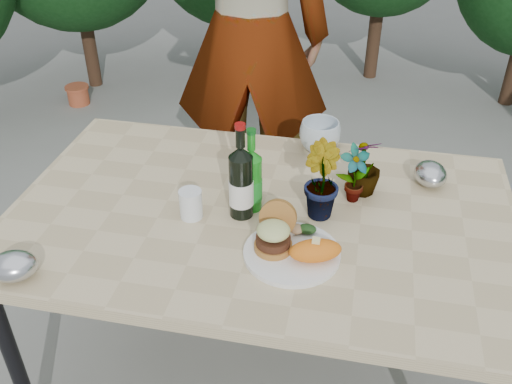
% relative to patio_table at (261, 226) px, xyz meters
% --- Properties ---
extents(ground, '(80.00, 80.00, 0.00)m').
position_rel_patio_table_xyz_m(ground, '(0.00, 0.00, -0.69)').
color(ground, slate).
rests_on(ground, ground).
extents(patio_table, '(1.60, 1.00, 0.75)m').
position_rel_patio_table_xyz_m(patio_table, '(0.00, 0.00, 0.00)').
color(patio_table, '#C9B386').
rests_on(patio_table, ground).
extents(dinner_plate, '(0.28, 0.28, 0.01)m').
position_rel_patio_table_xyz_m(dinner_plate, '(0.13, -0.19, 0.06)').
color(dinner_plate, white).
rests_on(dinner_plate, patio_table).
extents(burger_stack, '(0.11, 0.16, 0.11)m').
position_rel_patio_table_xyz_m(burger_stack, '(0.07, -0.17, 0.12)').
color(burger_stack, '#B7722D').
rests_on(burger_stack, dinner_plate).
extents(sweet_potato, '(0.17, 0.12, 0.06)m').
position_rel_patio_table_xyz_m(sweet_potato, '(0.20, -0.21, 0.10)').
color(sweet_potato, orange).
rests_on(sweet_potato, dinner_plate).
extents(grilled_veg, '(0.08, 0.05, 0.03)m').
position_rel_patio_table_xyz_m(grilled_veg, '(0.15, -0.10, 0.09)').
color(grilled_veg, olive).
rests_on(grilled_veg, dinner_plate).
extents(wine_bottle, '(0.08, 0.08, 0.32)m').
position_rel_patio_table_xyz_m(wine_bottle, '(-0.06, -0.02, 0.18)').
color(wine_bottle, black).
rests_on(wine_bottle, patio_table).
extents(sparkling_water, '(0.07, 0.07, 0.28)m').
position_rel_patio_table_xyz_m(sparkling_water, '(-0.03, 0.02, 0.16)').
color(sparkling_water, '#18861A').
rests_on(sparkling_water, patio_table).
extents(plastic_cup, '(0.07, 0.07, 0.09)m').
position_rel_patio_table_xyz_m(plastic_cup, '(-0.21, -0.07, 0.10)').
color(plastic_cup, white).
rests_on(plastic_cup, patio_table).
extents(seedling_left, '(0.13, 0.11, 0.20)m').
position_rel_patio_table_xyz_m(seedling_left, '(0.28, 0.12, 0.16)').
color(seedling_left, '#235B1F').
rests_on(seedling_left, patio_table).
extents(seedling_mid, '(0.16, 0.17, 0.24)m').
position_rel_patio_table_xyz_m(seedling_mid, '(0.18, 0.03, 0.18)').
color(seedling_mid, '#255F20').
rests_on(seedling_mid, patio_table).
extents(seedling_right, '(0.15, 0.15, 0.20)m').
position_rel_patio_table_xyz_m(seedling_right, '(0.31, 0.18, 0.16)').
color(seedling_right, '#285B1F').
rests_on(seedling_right, patio_table).
extents(blue_bowl, '(0.18, 0.18, 0.12)m').
position_rel_patio_table_xyz_m(blue_bowl, '(0.14, 0.43, 0.12)').
color(blue_bowl, silver).
rests_on(blue_bowl, patio_table).
extents(foil_packet_left, '(0.16, 0.14, 0.08)m').
position_rel_patio_table_xyz_m(foil_packet_left, '(-0.60, -0.43, 0.10)').
color(foil_packet_left, '#B9BAC0').
rests_on(foil_packet_left, patio_table).
extents(foil_packet_right, '(0.13, 0.15, 0.08)m').
position_rel_patio_table_xyz_m(foil_packet_right, '(0.53, 0.28, 0.10)').
color(foil_packet_right, '#B2B5BA').
rests_on(foil_packet_right, patio_table).
extents(person, '(0.77, 0.55, 1.97)m').
position_rel_patio_table_xyz_m(person, '(-0.24, 0.96, 0.29)').
color(person, '#895A44').
rests_on(person, ground).
extents(terracotta_pot, '(0.17, 0.17, 0.14)m').
position_rel_patio_table_xyz_m(terracotta_pot, '(-1.77, 2.05, -0.62)').
color(terracotta_pot, '#A84A2B').
rests_on(terracotta_pot, ground).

